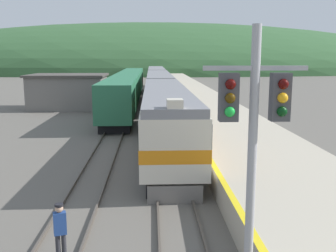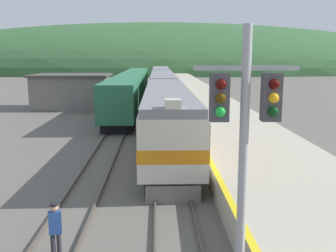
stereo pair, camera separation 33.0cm
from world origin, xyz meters
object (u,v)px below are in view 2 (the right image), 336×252
(carriage_second, at_px, (162,88))
(siding_train, at_px, (132,88))
(express_train_lead_car, at_px, (167,115))
(carriage_third, at_px, (161,78))
(signal_mast_main, at_px, (244,134))
(track_worker, at_px, (55,228))

(carriage_second, xyz_separation_m, siding_train, (-3.84, 1.97, -0.15))
(express_train_lead_car, bearing_deg, carriage_second, 90.00)
(carriage_third, distance_m, signal_mast_main, 62.51)
(siding_train, xyz_separation_m, signal_mast_main, (5.07, -41.76, 2.32))
(siding_train, xyz_separation_m, track_worker, (0.23, -39.15, -0.95))
(express_train_lead_car, bearing_deg, signal_mast_main, -85.91)
(siding_train, bearing_deg, carriage_third, 79.50)
(carriage_third, xyz_separation_m, track_worker, (-3.61, -59.86, -1.09))
(carriage_second, bearing_deg, carriage_third, 90.00)
(track_worker, bearing_deg, siding_train, 90.34)
(carriage_second, distance_m, carriage_third, 22.68)
(express_train_lead_car, xyz_separation_m, carriage_third, (0.00, 45.21, -0.01))
(express_train_lead_car, relative_size, signal_mast_main, 3.18)
(carriage_third, height_order, signal_mast_main, signal_mast_main)
(signal_mast_main, height_order, track_worker, signal_mast_main)
(carriage_second, relative_size, track_worker, 12.20)
(express_train_lead_car, height_order, carriage_third, express_train_lead_car)
(carriage_third, relative_size, track_worker, 12.20)
(express_train_lead_car, height_order, carriage_second, express_train_lead_car)
(carriage_third, height_order, siding_train, carriage_third)
(siding_train, relative_size, signal_mast_main, 6.35)
(carriage_third, bearing_deg, signal_mast_main, -88.87)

